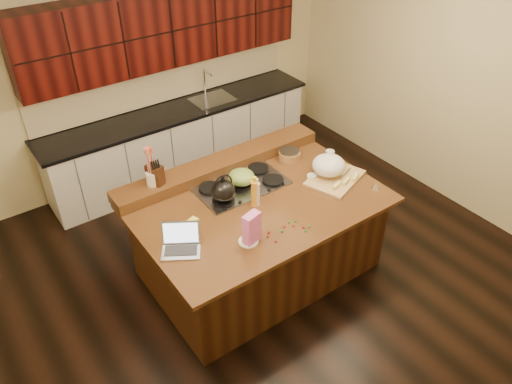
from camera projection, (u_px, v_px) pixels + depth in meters
room at (259, 164)px, 4.61m from camera, size 5.52×5.02×2.72m
island at (259, 236)px, 5.14m from camera, size 2.40×1.60×0.92m
back_ledge at (220, 164)px, 5.29m from camera, size 2.40×0.30×0.12m
cooktop at (242, 185)px, 5.06m from camera, size 0.92×0.52×0.05m
back_counter at (177, 104)px, 6.43m from camera, size 3.70×0.66×2.40m
kettle at (223, 191)px, 4.75m from camera, size 0.30×0.30×0.21m
green_bowl at (241, 177)px, 5.00m from camera, size 0.27×0.27×0.15m
laptop at (181, 243)px, 4.29m from camera, size 0.42×0.40×0.23m
oil_bottle at (255, 193)px, 4.74m from camera, size 0.08×0.08×0.27m
vinegar_bottle at (257, 194)px, 4.75m from camera, size 0.07×0.07×0.25m
wooden_tray at (330, 168)px, 5.15m from camera, size 0.70×0.60×0.24m
ramekin_a at (312, 177)px, 5.17m from camera, size 0.10×0.10×0.04m
ramekin_b at (330, 153)px, 5.55m from camera, size 0.11×0.11×0.04m
ramekin_c at (324, 175)px, 5.20m from camera, size 0.11×0.11×0.04m
strainer_bowl at (289, 155)px, 5.46m from camera, size 0.25×0.25×0.09m
kitchen_timer at (376, 185)px, 5.02m from camera, size 0.09×0.09×0.07m
pink_bag at (252, 228)px, 4.30m from camera, size 0.18×0.12×0.30m
candy_plate at (248, 241)px, 4.38m from camera, size 0.22×0.22×0.01m
package_box at (193, 226)px, 4.45m from camera, size 0.12×0.10×0.14m
utensil_crock at (152, 178)px, 4.85m from camera, size 0.16×0.16×0.14m
knife_block at (155, 175)px, 4.85m from camera, size 0.15×0.19×0.20m
gumdrop_0 at (276, 241)px, 4.38m from camera, size 0.02×0.02×0.02m
gumdrop_1 at (305, 231)px, 4.49m from camera, size 0.02×0.02×0.02m
gumdrop_2 at (293, 226)px, 4.55m from camera, size 0.02×0.02×0.02m
gumdrop_3 at (282, 231)px, 4.49m from camera, size 0.02×0.02×0.02m
gumdrop_4 at (284, 226)px, 4.54m from camera, size 0.02×0.02×0.02m
gumdrop_5 at (309, 226)px, 4.54m from camera, size 0.02×0.02×0.02m
gumdrop_6 at (269, 232)px, 4.48m from camera, size 0.02×0.02×0.02m
gumdrop_7 at (295, 221)px, 4.61m from camera, size 0.02×0.02×0.02m
gumdrop_8 at (304, 228)px, 4.53m from camera, size 0.02×0.02×0.02m
gumdrop_9 at (289, 222)px, 4.59m from camera, size 0.02×0.02×0.02m
gumdrop_10 at (268, 236)px, 4.43m from camera, size 0.02×0.02×0.02m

